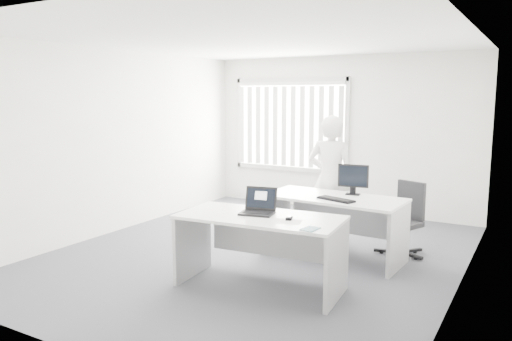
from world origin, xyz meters
The scene contains 18 objects.
ground centered at (0.00, 0.00, 0.00)m, with size 6.00×6.00×0.00m, color #504F57.
wall_back centered at (0.00, 3.00, 1.40)m, with size 5.00×0.02×2.80m, color white.
wall_front centered at (0.00, -3.00, 1.40)m, with size 5.00×0.02×2.80m, color white.
wall_left centered at (-2.50, 0.00, 1.40)m, with size 0.02×6.00×2.80m, color white.
wall_right centered at (2.50, 0.00, 1.40)m, with size 0.02×6.00×2.80m, color white.
ceiling centered at (0.00, 0.00, 2.80)m, with size 5.00×6.00×0.02m, color silver.
window centered at (-1.00, 2.96, 1.55)m, with size 2.32×0.06×1.76m, color #B8B7B3.
blinds centered at (-1.00, 2.90, 1.52)m, with size 2.20×0.10×1.50m, color white, non-canonical shape.
desk_near centered at (0.60, -1.00, 0.58)m, with size 1.84×0.98×0.81m.
desk_far centered at (0.91, 0.37, 0.58)m, with size 1.82×0.93×0.81m.
office_chair centered at (1.67, 0.96, 0.30)m, with size 0.72×0.72×0.97m.
person centered at (0.61, 1.03, 0.92)m, with size 0.67×0.44×1.83m, color silver.
laptop centered at (0.54, -0.97, 0.95)m, with size 0.36×0.32×0.28m, color black, non-canonical shape.
paper_sheet centered at (0.96, -1.08, 0.81)m, with size 0.30×0.21×0.00m, color white.
mouse centered at (0.95, -1.00, 0.83)m, with size 0.06×0.10×0.04m, color #B1B1B3, non-canonical shape.
booklet centered at (1.30, -1.24, 0.81)m, with size 0.14×0.19×0.01m, color white.
keyboard centered at (1.02, 0.16, 0.82)m, with size 0.49×0.16×0.02m, color black.
monitor centered at (1.08, 0.61, 1.01)m, with size 0.40×0.12×0.40m, color black, non-canonical shape.
Camera 1 is at (3.20, -5.57, 2.09)m, focal length 35.00 mm.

